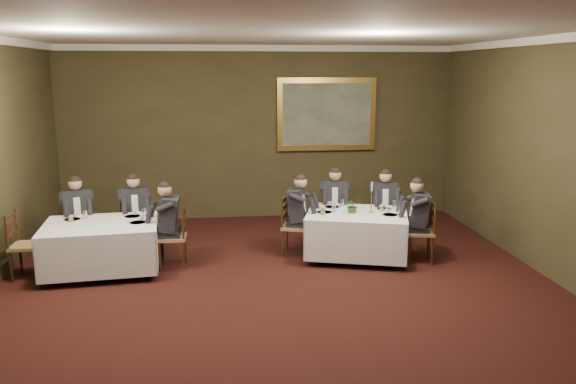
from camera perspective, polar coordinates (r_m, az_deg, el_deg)
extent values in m
plane|color=black|center=(7.16, -0.12, -12.59)|extent=(10.00, 10.00, 0.00)
cube|color=silver|center=(6.52, -0.14, 16.57)|extent=(8.00, 10.00, 0.10)
cube|color=#35321A|center=(11.55, -2.95, 5.97)|extent=(8.00, 0.10, 3.50)
cube|color=white|center=(11.44, -3.03, 14.39)|extent=(8.00, 0.10, 0.12)
cube|color=black|center=(9.13, 7.02, -2.30)|extent=(1.78, 1.52, 0.04)
cube|color=white|center=(9.12, 7.02, -2.15)|extent=(1.86, 1.59, 0.02)
cube|color=white|center=(9.21, 6.97, -4.14)|extent=(1.88, 1.62, 0.65)
cube|color=black|center=(8.88, -18.53, -3.27)|extent=(1.70, 1.34, 0.04)
cube|color=white|center=(8.88, -18.55, -3.11)|extent=(1.77, 1.41, 0.02)
cube|color=white|center=(8.97, -18.40, -5.15)|extent=(1.79, 1.43, 0.65)
cube|color=#93784B|center=(10.00, 4.72, -2.42)|extent=(0.50, 0.48, 0.05)
cube|color=black|center=(10.12, 4.70, -0.80)|extent=(0.38, 0.09, 0.54)
cube|color=black|center=(9.91, 4.76, -0.32)|extent=(0.46, 0.37, 0.55)
sphere|color=tan|center=(9.83, 4.79, 1.84)|extent=(0.24, 0.24, 0.21)
cube|color=#93784B|center=(9.97, 9.65, -2.59)|extent=(0.48, 0.47, 0.05)
cube|color=black|center=(10.09, 9.52, -0.97)|extent=(0.38, 0.07, 0.54)
cube|color=black|center=(9.88, 9.72, -0.49)|extent=(0.45, 0.35, 0.55)
sphere|color=tan|center=(9.81, 9.80, 1.68)|extent=(0.23, 0.23, 0.21)
cube|color=#93784B|center=(9.28, 0.78, -3.53)|extent=(0.53, 0.54, 0.05)
cube|color=black|center=(9.25, -0.38, -2.01)|extent=(0.14, 0.37, 0.54)
cube|color=black|center=(9.19, 0.78, -1.28)|extent=(0.42, 0.49, 0.55)
sphere|color=tan|center=(9.10, 0.79, 1.04)|extent=(0.26, 0.26, 0.21)
cube|color=#93784B|center=(9.21, 13.23, -3.99)|extent=(0.50, 0.51, 0.05)
cube|color=black|center=(9.18, 14.48, -2.52)|extent=(0.10, 0.38, 0.54)
cube|color=black|center=(9.12, 13.35, -1.72)|extent=(0.39, 0.47, 0.55)
sphere|color=tan|center=(9.04, 13.46, 0.62)|extent=(0.25, 0.25, 0.21)
cube|color=#93784B|center=(9.82, -20.51, -3.44)|extent=(0.54, 0.53, 0.05)
cube|color=black|center=(9.94, -20.68, -1.80)|extent=(0.37, 0.14, 0.54)
cube|color=black|center=(9.73, -20.67, -1.31)|extent=(0.49, 0.42, 0.55)
sphere|color=tan|center=(9.65, -20.84, 0.88)|extent=(0.26, 0.26, 0.21)
cube|color=#93784B|center=(9.72, -15.26, -3.24)|extent=(0.53, 0.52, 0.05)
cube|color=black|center=(9.84, -15.47, -1.59)|extent=(0.37, 0.13, 0.54)
cube|color=black|center=(9.63, -15.39, -1.09)|extent=(0.49, 0.41, 0.55)
sphere|color=tan|center=(9.55, -15.52, 1.13)|extent=(0.26, 0.26, 0.21)
cube|color=#93784B|center=(8.88, -11.68, -4.52)|extent=(0.43, 0.45, 0.05)
cube|color=black|center=(8.80, -10.52, -2.97)|extent=(0.04, 0.38, 0.54)
cube|color=black|center=(8.78, -11.79, -2.17)|extent=(0.32, 0.42, 0.55)
sphere|color=tan|center=(8.70, -11.90, 0.25)|extent=(0.21, 0.21, 0.21)
cube|color=#93784B|center=(9.14, -24.99, -4.97)|extent=(0.43, 0.45, 0.05)
cube|color=black|center=(9.14, -26.25, -3.49)|extent=(0.04, 0.38, 0.54)
imported|color=#2D5926|center=(9.07, 6.59, -1.29)|extent=(0.28, 0.26, 0.27)
cylinder|color=#B48C37|center=(9.17, 8.44, -1.98)|extent=(0.08, 0.08, 0.02)
cylinder|color=#B48C37|center=(9.13, 8.48, -0.87)|extent=(0.02, 0.02, 0.34)
cylinder|color=white|center=(9.07, 8.52, 0.65)|extent=(0.02, 0.02, 0.15)
cylinder|color=white|center=(9.47, 4.51, -1.46)|extent=(0.25, 0.25, 0.01)
cylinder|color=white|center=(9.60, 4.34, -1.12)|extent=(0.08, 0.08, 0.05)
cylinder|color=white|center=(9.48, 5.53, -1.06)|extent=(0.06, 0.06, 0.14)
cylinder|color=white|center=(9.27, -21.08, -2.55)|extent=(0.25, 0.25, 0.01)
cylinder|color=white|center=(9.41, -20.86, -2.18)|extent=(0.08, 0.08, 0.05)
cylinder|color=white|center=(9.22, -20.08, -2.16)|extent=(0.06, 0.06, 0.14)
cube|color=#DFB251|center=(11.63, 3.93, 7.88)|extent=(2.04, 0.08, 1.48)
cube|color=#454C32|center=(11.58, 3.97, 7.86)|extent=(1.82, 0.01, 1.26)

